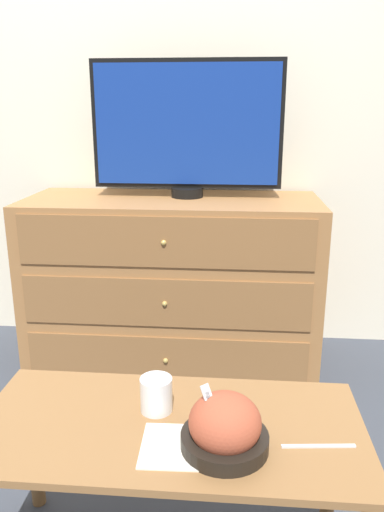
% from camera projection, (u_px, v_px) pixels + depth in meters
% --- Properties ---
extents(ground_plane, '(12.00, 12.00, 0.00)m').
position_uv_depth(ground_plane, '(155.00, 331.00, 2.95)').
color(ground_plane, '#383D47').
extents(wall_back, '(12.00, 0.05, 2.60)m').
position_uv_depth(wall_back, '(150.00, 101.00, 2.60)').
color(wall_back, silver).
rests_on(wall_back, ground_plane).
extents(dresser, '(1.42, 0.59, 0.85)m').
position_uv_depth(dresser, '(173.00, 282.00, 2.51)').
color(dresser, '#9E6B3D').
rests_on(dresser, ground_plane).
extents(tv, '(0.90, 0.15, 0.64)m').
position_uv_depth(tv, '(187.00, 128.00, 2.34)').
color(tv, black).
rests_on(tv, dresser).
extents(coffee_table, '(1.01, 0.48, 0.48)m').
position_uv_depth(coffee_table, '(170.00, 447.00, 1.32)').
color(coffee_table, olive).
rests_on(coffee_table, ground_plane).
extents(takeout_bowl, '(0.21, 0.21, 0.16)m').
position_uv_depth(takeout_bowl, '(225.00, 428.00, 1.19)').
color(takeout_bowl, black).
rests_on(takeout_bowl, coffee_table).
extents(drink_cup, '(0.09, 0.09, 0.10)m').
position_uv_depth(drink_cup, '(156.00, 396.00, 1.35)').
color(drink_cup, beige).
rests_on(drink_cup, coffee_table).
extents(napkin, '(0.18, 0.18, 0.00)m').
position_uv_depth(napkin, '(177.00, 446.00, 1.21)').
color(napkin, silver).
rests_on(napkin, coffee_table).
extents(knife, '(0.18, 0.03, 0.01)m').
position_uv_depth(knife, '(318.00, 446.00, 1.21)').
color(knife, silver).
rests_on(knife, coffee_table).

